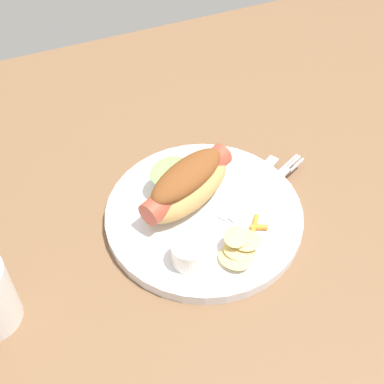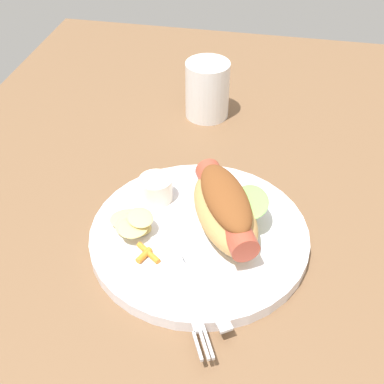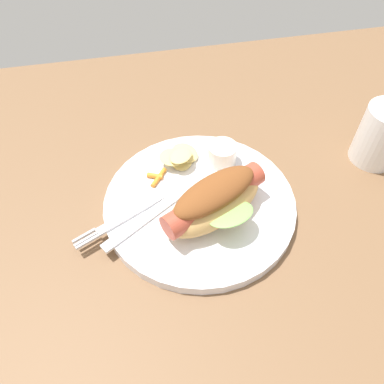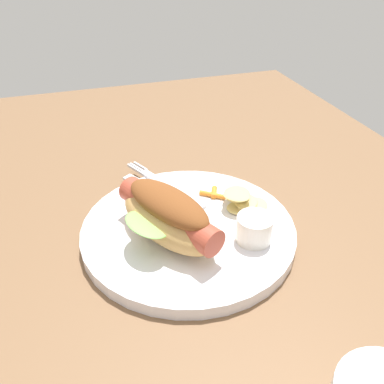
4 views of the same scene
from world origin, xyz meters
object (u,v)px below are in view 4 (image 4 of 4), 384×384
object	(u,v)px
plate	(188,230)
knife	(161,194)
chips_pile	(244,201)
carrot_garnish	(213,194)
fork	(165,185)
hot_dog	(170,215)
sauce_ramekin	(254,229)

from	to	relation	value
plate	knife	xyz separation A→B (cm)	(7.50, 1.58, 0.98)
chips_pile	carrot_garnish	world-z (taller)	chips_pile
chips_pile	fork	bearing A→B (deg)	45.82
hot_dog	chips_pile	size ratio (longest dim) A/B	2.19
hot_dog	carrot_garnish	xyz separation A→B (cm)	(6.40, -7.76, -2.80)
chips_pile	plate	bearing A→B (deg)	99.12
knife	chips_pile	bearing A→B (deg)	-155.83
carrot_garnish	fork	bearing A→B (deg)	52.62
hot_dog	knife	xyz separation A→B (cm)	(8.79, -1.05, -2.97)
sauce_ramekin	hot_dog	bearing A→B (deg)	68.92
plate	sauce_ramekin	bearing A→B (deg)	-126.42
carrot_garnish	sauce_ramekin	bearing A→B (deg)	-171.99
fork	sauce_ramekin	bearing A→B (deg)	-179.47
hot_dog	carrot_garnish	world-z (taller)	hot_dog
chips_pile	knife	bearing A→B (deg)	56.62
hot_dog	carrot_garnish	bearing A→B (deg)	-76.69
fork	chips_pile	distance (cm)	11.73
knife	chips_pile	xyz separation A→B (cm)	(-6.24, -9.46, 0.88)
sauce_ramekin	fork	size ratio (longest dim) A/B	0.29
plate	carrot_garnish	bearing A→B (deg)	-45.11
hot_dog	carrot_garnish	size ratio (longest dim) A/B	4.79
fork	chips_pile	size ratio (longest dim) A/B	2.06
fork	carrot_garnish	bearing A→B (deg)	-153.15
sauce_ramekin	carrot_garnish	bearing A→B (deg)	8.01
hot_dog	fork	xyz separation A→B (cm)	(10.71, -2.12, -2.95)
fork	carrot_garnish	size ratio (longest dim) A/B	4.50
fork	chips_pile	bearing A→B (deg)	-159.95
plate	fork	world-z (taller)	fork
plate	carrot_garnish	xyz separation A→B (cm)	(5.11, -5.13, 1.15)
plate	hot_dog	distance (cm)	4.91
knife	carrot_garnish	distance (cm)	7.13
fork	carrot_garnish	distance (cm)	7.10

